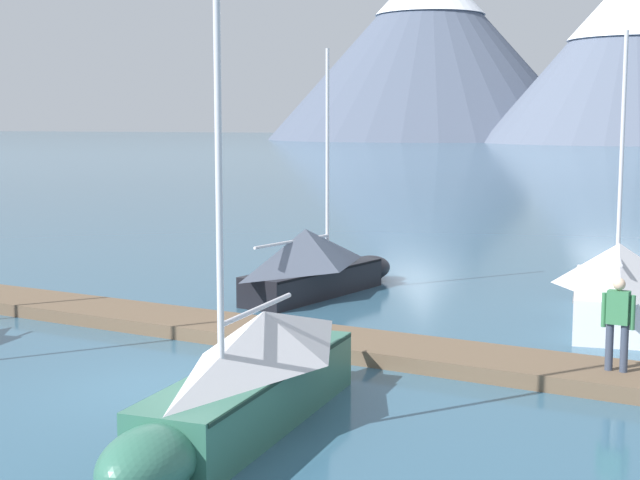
# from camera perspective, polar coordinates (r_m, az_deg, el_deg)

# --- Properties ---
(ground_plane) EXTENTS (700.00, 700.00, 0.00)m
(ground_plane) POSITION_cam_1_polar(r_m,az_deg,el_deg) (17.05, -8.95, -8.98)
(ground_plane) COLOR #335B75
(mountain_west_summit) EXTENTS (87.24, 87.24, 48.50)m
(mountain_west_summit) POSITION_cam_1_polar(r_m,az_deg,el_deg) (257.40, 6.69, 11.64)
(mountain_west_summit) COLOR #4C566B
(mountain_west_summit) RESTS_ON ground
(mountain_central_massif) EXTENTS (66.26, 66.26, 39.22)m
(mountain_central_massif) POSITION_cam_1_polar(r_m,az_deg,el_deg) (225.15, 18.48, 10.85)
(mountain_central_massif) COLOR slate
(mountain_central_massif) RESTS_ON ground
(dock) EXTENTS (25.33, 3.51, 0.30)m
(dock) POSITION_cam_1_polar(r_m,az_deg,el_deg) (20.32, -2.48, -5.84)
(dock) COLOR brown
(dock) RESTS_ON ground
(sailboat_mid_dock_port) EXTENTS (2.27, 6.29, 6.70)m
(sailboat_mid_dock_port) POSITION_cam_1_polar(r_m,az_deg,el_deg) (25.56, -0.25, -1.44)
(sailboat_mid_dock_port) COLOR black
(sailboat_mid_dock_port) RESTS_ON ground
(sailboat_mid_dock_starboard) EXTENTS (1.93, 6.84, 6.78)m
(sailboat_mid_dock_starboard) POSITION_cam_1_polar(r_m,az_deg,el_deg) (14.53, -4.49, -8.37)
(sailboat_mid_dock_starboard) COLOR #336B56
(sailboat_mid_dock_starboard) RESTS_ON ground
(sailboat_far_berth) EXTENTS (2.90, 6.63, 6.85)m
(sailboat_far_berth) POSITION_cam_1_polar(r_m,az_deg,el_deg) (23.25, 17.64, -2.58)
(sailboat_far_berth) COLOR white
(sailboat_far_berth) RESTS_ON ground
(person_on_dock) EXTENTS (0.59, 0.25, 1.69)m
(person_on_dock) POSITION_cam_1_polar(r_m,az_deg,el_deg) (17.49, 17.70, -4.57)
(person_on_dock) COLOR #384256
(person_on_dock) RESTS_ON dock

